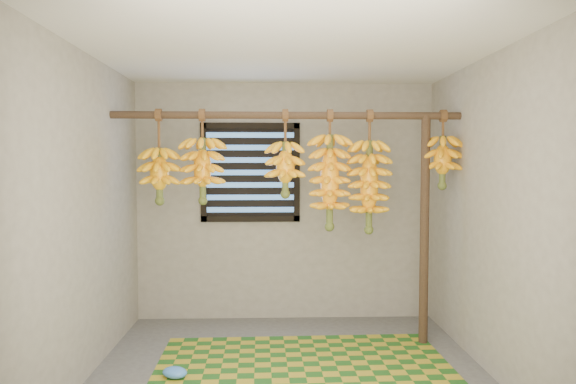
{
  "coord_description": "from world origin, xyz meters",
  "views": [
    {
      "loc": [
        -0.14,
        -3.72,
        1.57
      ],
      "look_at": [
        0.0,
        0.55,
        1.35
      ],
      "focal_mm": 32.0,
      "sensor_mm": 36.0,
      "label": 1
    }
  ],
  "objects_px": {
    "banana_bunch_b": "(203,170)",
    "banana_bunch_d": "(330,182)",
    "banana_bunch_c": "(285,169)",
    "banana_bunch_e": "(369,186)",
    "plastic_bag": "(175,372)",
    "banana_bunch_a": "(159,175)",
    "banana_bunch_f": "(442,162)",
    "support_post": "(424,231)",
    "woven_mat": "(306,378)"
  },
  "relations": [
    {
      "from": "plastic_bag",
      "to": "banana_bunch_f",
      "type": "height_order",
      "value": "banana_bunch_f"
    },
    {
      "from": "plastic_bag",
      "to": "banana_bunch_d",
      "type": "relative_size",
      "value": 0.19
    },
    {
      "from": "banana_bunch_a",
      "to": "banana_bunch_f",
      "type": "relative_size",
      "value": 1.19
    },
    {
      "from": "banana_bunch_d",
      "to": "banana_bunch_e",
      "type": "xyz_separation_m",
      "value": [
        0.34,
        -0.0,
        -0.04
      ]
    },
    {
      "from": "woven_mat",
      "to": "banana_bunch_f",
      "type": "relative_size",
      "value": 3.41
    },
    {
      "from": "banana_bunch_c",
      "to": "banana_bunch_d",
      "type": "height_order",
      "value": "same"
    },
    {
      "from": "support_post",
      "to": "banana_bunch_d",
      "type": "bearing_deg",
      "value": 180.0
    },
    {
      "from": "banana_bunch_b",
      "to": "banana_bunch_f",
      "type": "distance_m",
      "value": 2.08
    },
    {
      "from": "plastic_bag",
      "to": "banana_bunch_d",
      "type": "bearing_deg",
      "value": 29.73
    },
    {
      "from": "woven_mat",
      "to": "banana_bunch_c",
      "type": "distance_m",
      "value": 1.7
    },
    {
      "from": "banana_bunch_a",
      "to": "banana_bunch_c",
      "type": "relative_size",
      "value": 1.07
    },
    {
      "from": "banana_bunch_a",
      "to": "banana_bunch_c",
      "type": "distance_m",
      "value": 1.08
    },
    {
      "from": "woven_mat",
      "to": "plastic_bag",
      "type": "xyz_separation_m",
      "value": [
        -0.97,
        0.03,
        0.04
      ]
    },
    {
      "from": "banana_bunch_b",
      "to": "plastic_bag",
      "type": "bearing_deg",
      "value": -100.15
    },
    {
      "from": "banana_bunch_c",
      "to": "banana_bunch_d",
      "type": "distance_m",
      "value": 0.4
    },
    {
      "from": "banana_bunch_a",
      "to": "banana_bunch_e",
      "type": "bearing_deg",
      "value": 0.0
    },
    {
      "from": "support_post",
      "to": "banana_bunch_d",
      "type": "xyz_separation_m",
      "value": [
        -0.83,
        0.0,
        0.43
      ]
    },
    {
      "from": "banana_bunch_c",
      "to": "woven_mat",
      "type": "bearing_deg",
      "value": -79.51
    },
    {
      "from": "plastic_bag",
      "to": "banana_bunch_d",
      "type": "height_order",
      "value": "banana_bunch_d"
    },
    {
      "from": "banana_bunch_d",
      "to": "banana_bunch_f",
      "type": "xyz_separation_m",
      "value": [
        0.98,
        0.0,
        0.17
      ]
    },
    {
      "from": "banana_bunch_c",
      "to": "plastic_bag",
      "type": "bearing_deg",
      "value": -140.18
    },
    {
      "from": "support_post",
      "to": "banana_bunch_a",
      "type": "bearing_deg",
      "value": -180.0
    },
    {
      "from": "plastic_bag",
      "to": "support_post",
      "type": "bearing_deg",
      "value": 18.72
    },
    {
      "from": "support_post",
      "to": "banana_bunch_d",
      "type": "distance_m",
      "value": 0.94
    },
    {
      "from": "banana_bunch_b",
      "to": "banana_bunch_d",
      "type": "xyz_separation_m",
      "value": [
        1.09,
        0.0,
        -0.1
      ]
    },
    {
      "from": "banana_bunch_c",
      "to": "banana_bunch_b",
      "type": "bearing_deg",
      "value": -180.0
    },
    {
      "from": "banana_bunch_a",
      "to": "banana_bunch_b",
      "type": "xyz_separation_m",
      "value": [
        0.37,
        0.0,
        0.04
      ]
    },
    {
      "from": "support_post",
      "to": "banana_bunch_a",
      "type": "xyz_separation_m",
      "value": [
        -2.29,
        -0.0,
        0.49
      ]
    },
    {
      "from": "plastic_bag",
      "to": "banana_bunch_c",
      "type": "bearing_deg",
      "value": 39.82
    },
    {
      "from": "banana_bunch_c",
      "to": "banana_bunch_e",
      "type": "height_order",
      "value": "same"
    },
    {
      "from": "support_post",
      "to": "banana_bunch_b",
      "type": "bearing_deg",
      "value": -180.0
    },
    {
      "from": "banana_bunch_b",
      "to": "banana_bunch_d",
      "type": "distance_m",
      "value": 1.1
    },
    {
      "from": "banana_bunch_d",
      "to": "banana_bunch_b",
      "type": "bearing_deg",
      "value": -180.0
    },
    {
      "from": "banana_bunch_c",
      "to": "banana_bunch_f",
      "type": "xyz_separation_m",
      "value": [
        1.37,
        0.0,
        0.06
      ]
    },
    {
      "from": "support_post",
      "to": "banana_bunch_a",
      "type": "relative_size",
      "value": 2.49
    },
    {
      "from": "plastic_bag",
      "to": "banana_bunch_b",
      "type": "bearing_deg",
      "value": 79.85
    },
    {
      "from": "woven_mat",
      "to": "banana_bunch_d",
      "type": "height_order",
      "value": "banana_bunch_d"
    },
    {
      "from": "woven_mat",
      "to": "banana_bunch_f",
      "type": "bearing_deg",
      "value": 30.27
    },
    {
      "from": "support_post",
      "to": "banana_bunch_b",
      "type": "height_order",
      "value": "banana_bunch_b"
    },
    {
      "from": "woven_mat",
      "to": "banana_bunch_f",
      "type": "height_order",
      "value": "banana_bunch_f"
    },
    {
      "from": "support_post",
      "to": "banana_bunch_e",
      "type": "bearing_deg",
      "value": -180.0
    },
    {
      "from": "support_post",
      "to": "plastic_bag",
      "type": "bearing_deg",
      "value": -161.28
    },
    {
      "from": "banana_bunch_a",
      "to": "support_post",
      "type": "bearing_deg",
      "value": 0.0
    },
    {
      "from": "banana_bunch_a",
      "to": "banana_bunch_f",
      "type": "distance_m",
      "value": 2.45
    },
    {
      "from": "woven_mat",
      "to": "plastic_bag",
      "type": "distance_m",
      "value": 0.97
    },
    {
      "from": "banana_bunch_d",
      "to": "banana_bunch_f",
      "type": "distance_m",
      "value": 1.0
    },
    {
      "from": "banana_bunch_e",
      "to": "banana_bunch_f",
      "type": "height_order",
      "value": "same"
    },
    {
      "from": "plastic_bag",
      "to": "banana_bunch_e",
      "type": "xyz_separation_m",
      "value": [
        1.56,
        0.7,
        1.34
      ]
    },
    {
      "from": "banana_bunch_b",
      "to": "banana_bunch_c",
      "type": "bearing_deg",
      "value": 0.0
    },
    {
      "from": "banana_bunch_e",
      "to": "plastic_bag",
      "type": "bearing_deg",
      "value": -156.0
    }
  ]
}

